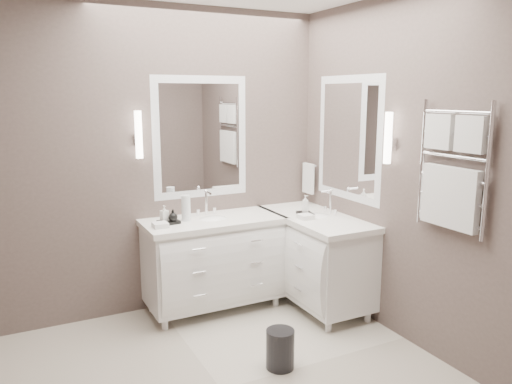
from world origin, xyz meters
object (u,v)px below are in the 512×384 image
towel_ladder (452,175)px  waste_bin (280,349)px  vanity_right (315,254)px  vanity_back (214,258)px

towel_ladder → waste_bin: towel_ladder is taller
vanity_right → waste_bin: (-0.84, -0.83, -0.34)m
vanity_back → towel_ladder: towel_ladder is taller
towel_ladder → waste_bin: bearing=156.3°
vanity_right → towel_ladder: (0.23, -1.30, 0.91)m
vanity_right → towel_ladder: towel_ladder is taller
vanity_back → vanity_right: same height
towel_ladder → waste_bin: size_ratio=3.14×
vanity_back → towel_ladder: size_ratio=1.38×
vanity_right → waste_bin: 1.23m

